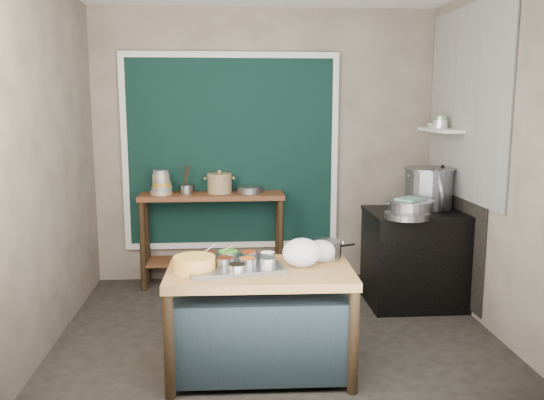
{
  "coord_description": "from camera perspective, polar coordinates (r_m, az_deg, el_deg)",
  "views": [
    {
      "loc": [
        -0.38,
        -4.48,
        1.86
      ],
      "look_at": [
        -0.02,
        0.25,
        1.05
      ],
      "focal_mm": 38.0,
      "sensor_mm": 36.0,
      "label": 1
    }
  ],
  "objects": [
    {
      "name": "back_wall",
      "position": [
        6.02,
        -0.74,
        5.29
      ],
      "size": [
        3.5,
        0.02,
        2.8
      ],
      "primitive_type": "cube",
      "color": "gray",
      "rests_on": "floor"
    },
    {
      "name": "stove_block",
      "position": [
        5.51,
        14.16,
        -5.72
      ],
      "size": [
        0.9,
        0.68,
        0.85
      ],
      "primitive_type": "cube",
      "color": "black",
      "rests_on": "floor"
    },
    {
      "name": "utensil_cup",
      "position": [
        5.86,
        -8.45,
        1.07
      ],
      "size": [
        0.18,
        0.18,
        0.09
      ],
      "primitive_type": "cylinder",
      "rotation": [
        0.0,
        0.0,
        0.31
      ],
      "color": "gray",
      "rests_on": "back_counter"
    },
    {
      "name": "bowl_stack",
      "position": [
        5.83,
        -10.88,
        1.57
      ],
      "size": [
        0.22,
        0.22,
        0.24
      ],
      "color": "tan",
      "rests_on": "back_counter"
    },
    {
      "name": "curtain_frame",
      "position": [
        5.97,
        -4.08,
        4.74
      ],
      "size": [
        2.22,
        0.03,
        2.02
      ],
      "primitive_type": null,
      "color": "beige",
      "rests_on": "back_wall"
    },
    {
      "name": "green_cloth",
      "position": [
        5.17,
        13.61,
        0.09
      ],
      "size": [
        0.3,
        0.28,
        0.02
      ],
      "primitive_type": "cube",
      "rotation": [
        0.0,
        0.0,
        0.64
      ],
      "color": "#609D7A",
      "rests_on": "steamer"
    },
    {
      "name": "wide_bowl",
      "position": [
        5.83,
        -2.25,
        1.0
      ],
      "size": [
        0.3,
        0.3,
        0.06
      ],
      "primitive_type": "cylinder",
      "rotation": [
        0.0,
        0.0,
        0.18
      ],
      "color": "gray",
      "rests_on": "back_counter"
    },
    {
      "name": "steamer",
      "position": [
        5.19,
        13.57,
        -0.74
      ],
      "size": [
        0.43,
        0.43,
        0.13
      ],
      "primitive_type": null,
      "rotation": [
        0.0,
        0.0,
        0.05
      ],
      "color": "gray",
      "rests_on": "stove_top"
    },
    {
      "name": "wall_shelf",
      "position": [
        5.71,
        16.38,
        6.67
      ],
      "size": [
        0.22,
        0.7,
        0.03
      ],
      "primitive_type": "cube",
      "color": "beige",
      "rests_on": "right_wall"
    },
    {
      "name": "saucepan",
      "position": [
        4.16,
        5.38,
        -4.94
      ],
      "size": [
        0.31,
        0.31,
        0.13
      ],
      "primitive_type": null,
      "rotation": [
        0.0,
        0.0,
        0.41
      ],
      "color": "gray",
      "rests_on": "prep_table"
    },
    {
      "name": "curtain_panel",
      "position": [
        5.98,
        -4.08,
        4.75
      ],
      "size": [
        2.1,
        0.02,
        1.9
      ],
      "primitive_type": "cube",
      "color": "black",
      "rests_on": "back_wall"
    },
    {
      "name": "right_wall",
      "position": [
        4.99,
        21.1,
        3.73
      ],
      "size": [
        0.02,
        3.0,
        2.8
      ],
      "primitive_type": "cube",
      "color": "gray",
      "rests_on": "floor"
    },
    {
      "name": "soot_patch",
      "position": [
        5.67,
        17.7,
        -2.59
      ],
      "size": [
        0.01,
        1.3,
        1.3
      ],
      "primitive_type": "cube",
      "color": "black",
      "rests_on": "right_wall"
    },
    {
      "name": "plastic_bag_b",
      "position": [
        4.07,
        4.83,
        -5.06
      ],
      "size": [
        0.24,
        0.21,
        0.16
      ],
      "primitive_type": "ellipsoid",
      "rotation": [
        0.0,
        0.0,
        0.19
      ],
      "color": "white",
      "rests_on": "prep_table"
    },
    {
      "name": "shelf_bowl_stack",
      "position": [
        5.71,
        16.39,
        7.36
      ],
      "size": [
        0.14,
        0.14,
        0.11
      ],
      "color": "silver",
      "rests_on": "wall_shelf"
    },
    {
      "name": "floor",
      "position": [
        4.87,
        0.45,
        -12.9
      ],
      "size": [
        3.5,
        3.0,
        0.02
      ],
      "primitive_type": "cube",
      "color": "#2D2822",
      "rests_on": "ground"
    },
    {
      "name": "tile_panel",
      "position": [
        5.46,
        18.67,
        9.06
      ],
      "size": [
        0.02,
        1.7,
        1.7
      ],
      "primitive_type": "cube",
      "color": "#B2B2AA",
      "rests_on": "right_wall"
    },
    {
      "name": "left_wall",
      "position": [
        4.71,
        -21.41,
        3.4
      ],
      "size": [
        0.02,
        3.0,
        2.8
      ],
      "primitive_type": "cube",
      "color": "gray",
      "rests_on": "floor"
    },
    {
      "name": "stock_pot",
      "position": [
        5.59,
        15.22,
        1.18
      ],
      "size": [
        0.61,
        0.61,
        0.38
      ],
      "primitive_type": null,
      "rotation": [
        0.0,
        0.0,
        0.35
      ],
      "color": "gray",
      "rests_on": "stove_top"
    },
    {
      "name": "stove_top",
      "position": [
        5.41,
        14.35,
        -1.23
      ],
      "size": [
        0.92,
        0.69,
        0.03
      ],
      "primitive_type": "cube",
      "color": "black",
      "rests_on": "stove_block"
    },
    {
      "name": "condiment_bowls",
      "position": [
        3.94,
        -3.97,
        -5.89
      ],
      "size": [
        0.57,
        0.44,
        0.06
      ],
      "color": "gray",
      "rests_on": "condiment_tray"
    },
    {
      "name": "plastic_bag_a",
      "position": [
        3.94,
        2.96,
        -5.22
      ],
      "size": [
        0.3,
        0.27,
        0.2
      ],
      "primitive_type": "ellipsoid",
      "rotation": [
        0.0,
        0.0,
        0.19
      ],
      "color": "white",
      "rests_on": "prep_table"
    },
    {
      "name": "prep_table",
      "position": [
        4.04,
        -1.17,
        -11.92
      ],
      "size": [
        1.27,
        0.75,
        0.75
      ],
      "primitive_type": "cube",
      "rotation": [
        0.0,
        0.0,
        -0.02
      ],
      "color": "olive",
      "rests_on": "floor"
    },
    {
      "name": "ceramic_crock",
      "position": [
        5.85,
        -5.21,
        1.57
      ],
      "size": [
        0.28,
        0.28,
        0.18
      ],
      "primitive_type": null,
      "rotation": [
        0.0,
        0.0,
        0.04
      ],
      "color": "olive",
      "rests_on": "back_counter"
    },
    {
      "name": "yellow_basin",
      "position": [
        3.85,
        -7.69,
        -6.33
      ],
      "size": [
        0.35,
        0.35,
        0.11
      ],
      "primitive_type": "cylinder",
      "rotation": [
        0.0,
        0.0,
        0.34
      ],
      "color": "gold",
      "rests_on": "prep_table"
    },
    {
      "name": "condiment_tray",
      "position": [
        3.92,
        -3.83,
        -6.58
      ],
      "size": [
        0.7,
        0.56,
        0.03
      ],
      "primitive_type": "cube",
      "rotation": [
        0.0,
        0.0,
        0.19
      ],
      "color": "gray",
      "rests_on": "prep_table"
    },
    {
      "name": "shelf_bowl_green",
      "position": [
        5.88,
        15.75,
        7.14
      ],
      "size": [
        0.13,
        0.13,
        0.04
      ],
      "primitive_type": "cylinder",
      "rotation": [
        0.0,
        0.0,
        -0.08
      ],
      "color": "gray",
      "rests_on": "wall_shelf"
    },
    {
      "name": "back_counter",
      "position": [
        5.93,
        -5.9,
        -3.89
      ],
      "size": [
        1.45,
        0.4,
        0.95
      ],
      "primitive_type": "cube",
      "color": "#5D2F1A",
      "rests_on": "floor"
    },
    {
      "name": "shallow_pan",
      "position": [
        5.04,
        13.2,
        -1.51
      ],
      "size": [
        0.38,
        0.38,
        0.05
      ],
      "primitive_type": "cylinder",
      "rotation": [
        0.0,
        0.0,
        0.01
      ],
      "color": "gray",
      "rests_on": "stove_top"
    },
    {
      "name": "pot_lid",
      "position": [
        5.44,
        16.26,
        1.12
      ],
      "size": [
        0.22,
        0.44,
        0.42
      ],
      "primitive_type": "cylinder",
      "rotation": [
        0.0,
        1.36,
        -0.27
      ],
      "color": "gray",
      "rests_on": "stove_top"
    }
  ]
}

